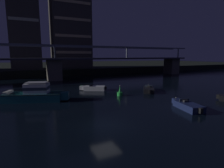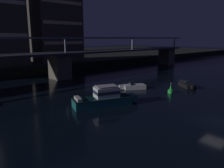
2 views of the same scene
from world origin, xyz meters
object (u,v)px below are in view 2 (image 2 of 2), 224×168
at_px(channel_buoy, 171,90).
at_px(cabin_cruiser_near_left, 105,98).
at_px(speedboat_near_center, 186,85).
at_px(river_bridge, 59,59).
at_px(speedboat_mid_left, 133,87).
at_px(tower_central, 55,13).

bearing_deg(channel_buoy, cabin_cruiser_near_left, 170.18).
distance_m(speedboat_near_center, channel_buoy, 6.39).
relative_size(cabin_cruiser_near_left, channel_buoy, 5.28).
bearing_deg(river_bridge, channel_buoy, -73.78).
bearing_deg(speedboat_mid_left, speedboat_near_center, -33.14).
relative_size(river_bridge, speedboat_mid_left, 18.54).
xyz_separation_m(river_bridge, speedboat_near_center, (13.53, -23.98, -4.07)).
xyz_separation_m(tower_central, speedboat_near_center, (4.84, -41.58, -15.97)).
xyz_separation_m(cabin_cruiser_near_left, speedboat_near_center, (19.13, -1.55, -0.64)).
xyz_separation_m(tower_central, speedboat_mid_left, (-3.90, -35.88, -15.97)).
relative_size(speedboat_mid_left, channel_buoy, 2.76).
distance_m(river_bridge, cabin_cruiser_near_left, 23.38).
height_order(speedboat_near_center, speedboat_mid_left, same).
relative_size(river_bridge, channel_buoy, 51.25).
relative_size(river_bridge, tower_central, 3.15).
xyz_separation_m(tower_central, cabin_cruiser_near_left, (-14.29, -40.03, -15.33)).
bearing_deg(channel_buoy, speedboat_near_center, 5.94).
distance_m(river_bridge, channel_buoy, 25.98).
bearing_deg(cabin_cruiser_near_left, channel_buoy, -9.82).
height_order(river_bridge, channel_buoy, river_bridge).
xyz_separation_m(river_bridge, channel_buoy, (7.17, -24.65, -4.01)).
bearing_deg(cabin_cruiser_near_left, river_bridge, 75.99).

